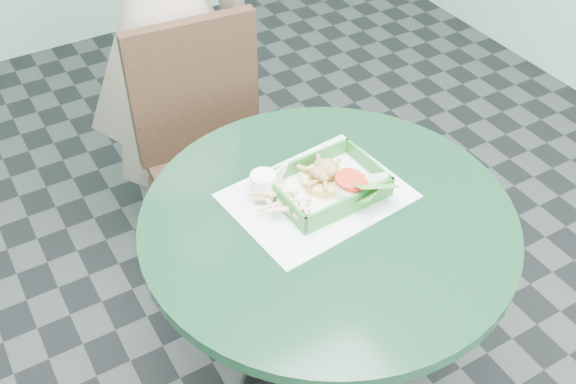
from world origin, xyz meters
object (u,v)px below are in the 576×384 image
diner_person (162,6)px  crab_sandwich (324,179)px  dining_chair (213,151)px  food_basket (327,194)px  cafe_table (325,271)px  sauce_ramekin (263,184)px

diner_person → crab_sandwich: diner_person is taller
dining_chair → crab_sandwich: dining_chair is taller
dining_chair → food_basket: (0.05, -0.56, 0.23)m
dining_chair → diner_person: size_ratio=0.52×
cafe_table → dining_chair: 0.63m
dining_chair → food_basket: bearing=-80.0°
sauce_ramekin → dining_chair: bearing=80.2°
cafe_table → sauce_ramekin: (-0.09, 0.14, 0.22)m
crab_sandwich → sauce_ramekin: crab_sandwich is taller
diner_person → dining_chair: bearing=96.3°
dining_chair → crab_sandwich: (0.05, -0.55, 0.27)m
crab_sandwich → cafe_table: bearing=-116.7°
crab_sandwich → sauce_ramekin: size_ratio=1.76×
food_basket → crab_sandwich: crab_sandwich is taller
cafe_table → sauce_ramekin: sauce_ramekin is taller
cafe_table → food_basket: 0.20m
dining_chair → sauce_ramekin: bearing=-94.4°
diner_person → sauce_ramekin: bearing=89.4°
cafe_table → diner_person: bearing=90.7°
sauce_ramekin → crab_sandwich: bearing=-22.4°
crab_sandwich → dining_chair: bearing=95.1°
cafe_table → diner_person: diner_person is taller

